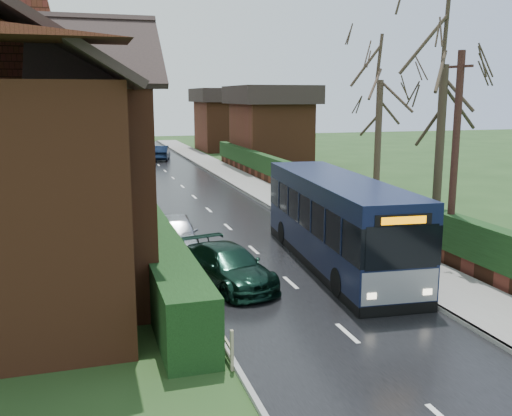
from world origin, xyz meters
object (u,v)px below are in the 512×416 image
object	(u,v)px
car_green	(229,266)
telegraph_pole	(455,160)
bus_stop_sign	(377,210)
car_silver	(175,233)
bus	(337,222)

from	to	relation	value
car_green	telegraph_pole	xyz separation A→B (m)	(7.66, -0.16, 3.01)
telegraph_pole	bus_stop_sign	bearing A→B (deg)	132.01
telegraph_pole	car_silver	bearing A→B (deg)	137.66
car_silver	bus_stop_sign	world-z (taller)	bus_stop_sign
bus	telegraph_pole	xyz separation A→B (m)	(3.60, -1.26, 2.12)
car_silver	car_green	distance (m)	4.53
bus_stop_sign	bus	bearing A→B (deg)	178.57
car_silver	bus_stop_sign	distance (m)	7.39
telegraph_pole	bus	bearing A→B (deg)	146.43
telegraph_pole	car_green	bearing A→B (deg)	164.56
bus	car_green	xyz separation A→B (m)	(-4.05, -1.10, -0.88)
car_green	bus_stop_sign	size ratio (longest dim) A/B	1.52
bus	car_silver	size ratio (longest dim) A/B	2.55
car_silver	telegraph_pole	xyz separation A→B (m)	(8.60, -4.59, 2.94)
bus_stop_sign	car_silver	bearing A→B (deg)	148.71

